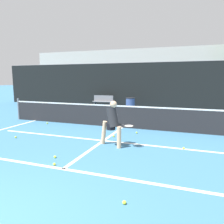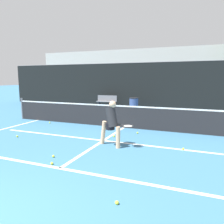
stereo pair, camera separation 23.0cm
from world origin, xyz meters
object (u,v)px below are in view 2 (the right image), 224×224
at_px(player_practicing, 112,122).
at_px(parked_car, 137,95).
at_px(courtside_bench, 107,101).
at_px(trash_bin, 134,104).

height_order(player_practicing, parked_car, parked_car).
xyz_separation_m(player_practicing, courtside_bench, (-3.68, 8.18, -0.31)).
xyz_separation_m(courtside_bench, trash_bin, (2.08, -0.30, -0.06)).
bearing_deg(player_practicing, courtside_bench, 135.19).
distance_m(courtside_bench, trash_bin, 2.11).
distance_m(player_practicing, parked_car, 12.97).
xyz_separation_m(player_practicing, trash_bin, (-1.59, 7.88, -0.37)).
height_order(trash_bin, parked_car, parked_car).
bearing_deg(courtside_bench, player_practicing, -70.69).
distance_m(courtside_bench, parked_car, 4.62).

